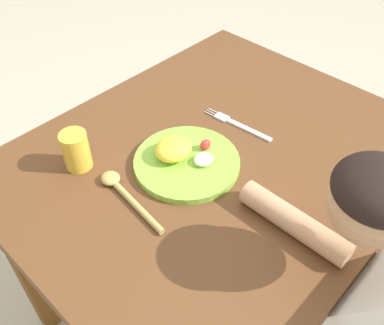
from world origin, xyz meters
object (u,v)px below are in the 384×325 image
at_px(plate, 185,159).
at_px(fork, 238,125).
at_px(spoon, 123,192).
at_px(drinking_cup, 76,150).

relative_size(plate, fork, 1.23).
distance_m(plate, fork, 0.20).
height_order(fork, spoon, spoon).
height_order(plate, spoon, plate).
bearing_deg(fork, plate, 84.37).
bearing_deg(spoon, drinking_cup, 11.14).
height_order(spoon, drinking_cup, drinking_cup).
bearing_deg(plate, fork, -0.31).
height_order(fork, drinking_cup, drinking_cup).
height_order(plate, fork, plate).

